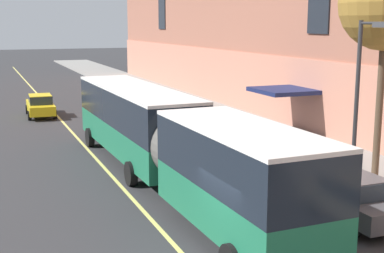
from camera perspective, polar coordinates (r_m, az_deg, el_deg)
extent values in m
cube|color=navy|center=(31.77, 9.78, 3.80)|extent=(3.20, 3.40, 0.24)
cube|color=#1E704C|center=(25.24, -6.08, -1.02)|extent=(2.79, 11.72, 1.28)
cube|color=black|center=(24.98, -6.15, 2.17)|extent=(2.80, 11.72, 1.56)
cube|color=white|center=(24.87, -6.19, 4.09)|extent=(2.81, 11.72, 0.12)
cube|color=#19232D|center=(30.61, -9.37, 3.40)|extent=(2.35, 0.13, 1.17)
cube|color=orange|center=(30.53, -9.41, 4.82)|extent=(1.79, 0.10, 0.28)
cube|color=black|center=(30.91, -9.27, 0.09)|extent=(2.50, 0.17, 0.24)
cube|color=white|center=(30.67, -10.90, 0.43)|extent=(0.28, 0.07, 0.18)
cube|color=white|center=(31.09, -7.69, 0.67)|extent=(0.28, 0.07, 0.18)
cylinder|color=#595651|center=(19.24, -0.57, -2.34)|extent=(2.44, 1.05, 2.42)
cube|color=#1E704C|center=(15.89, 5.16, -8.21)|extent=(2.70, 7.25, 1.28)
cube|color=black|center=(15.48, 5.25, -3.23)|extent=(2.71, 7.25, 1.56)
cube|color=white|center=(15.30, 5.31, -0.18)|extent=(2.72, 7.25, 0.12)
cylinder|color=black|center=(28.96, -10.85, -1.14)|extent=(0.32, 1.01, 1.00)
cylinder|color=black|center=(29.58, -6.02, -0.75)|extent=(0.32, 1.01, 1.00)
cylinder|color=black|center=(21.81, -6.54, -5.00)|extent=(0.32, 1.01, 1.00)
cylinder|color=black|center=(22.63, -0.33, -4.33)|extent=(0.32, 1.01, 1.00)
cylinder|color=black|center=(15.25, 13.05, -12.37)|extent=(0.32, 1.01, 1.00)
cube|color=#B21E19|center=(32.74, -1.53, 0.69)|extent=(2.00, 4.35, 0.64)
cube|color=#232D38|center=(32.44, -1.39, 1.68)|extent=(1.69, 1.99, 0.56)
cube|color=#B21E19|center=(32.40, -1.39, 2.20)|extent=(1.65, 1.90, 0.04)
cylinder|color=black|center=(33.69, -3.81, 0.41)|extent=(0.24, 0.65, 0.64)
cylinder|color=black|center=(34.35, -0.98, 0.64)|extent=(0.24, 0.65, 0.64)
cylinder|color=black|center=(31.25, -2.12, -0.40)|extent=(0.24, 0.65, 0.64)
cylinder|color=black|center=(31.96, 0.88, -0.14)|extent=(0.24, 0.65, 0.64)
cube|color=black|center=(44.35, -6.93, 3.32)|extent=(1.91, 4.68, 0.64)
cube|color=#232D38|center=(44.05, -6.86, 4.05)|extent=(1.64, 2.12, 0.56)
cube|color=black|center=(44.02, -6.87, 4.44)|extent=(1.61, 2.02, 0.04)
cylinder|color=black|center=(45.54, -8.51, 3.07)|extent=(0.23, 0.64, 0.64)
cylinder|color=black|center=(46.01, -6.35, 3.20)|extent=(0.23, 0.64, 0.64)
cylinder|color=black|center=(42.78, -7.54, 2.59)|extent=(0.23, 0.64, 0.64)
cylinder|color=black|center=(43.28, -5.25, 2.74)|extent=(0.23, 0.64, 0.64)
cube|color=#4C4C51|center=(18.76, 16.30, -7.59)|extent=(1.87, 4.49, 0.64)
cube|color=#232D38|center=(18.42, 16.82, -6.01)|extent=(1.63, 2.02, 0.56)
cube|color=#4C4C51|center=(18.33, 16.87, -5.11)|extent=(1.60, 1.93, 0.04)
cylinder|color=black|center=(19.42, 11.59, -7.73)|extent=(0.22, 0.64, 0.64)
cylinder|color=black|center=(20.43, 15.88, -6.99)|extent=(0.22, 0.64, 0.64)
cylinder|color=black|center=(17.31, 16.68, -10.32)|extent=(0.22, 0.64, 0.64)
cube|color=black|center=(24.30, 6.46, -2.99)|extent=(1.85, 4.43, 0.64)
cube|color=#232D38|center=(23.97, 6.74, -1.72)|extent=(1.62, 2.00, 0.56)
cube|color=black|center=(23.91, 6.75, -1.02)|extent=(1.58, 1.91, 0.04)
cylinder|color=black|center=(25.17, 3.17, -3.20)|extent=(0.22, 0.64, 0.64)
cylinder|color=black|center=(25.96, 6.77, -2.82)|extent=(0.22, 0.64, 0.64)
cylinder|color=black|center=(22.80, 6.07, -4.75)|extent=(0.22, 0.64, 0.64)
cylinder|color=black|center=(23.66, 9.93, -4.27)|extent=(0.22, 0.64, 0.64)
cube|color=yellow|center=(39.22, -15.86, 1.98)|extent=(1.87, 4.62, 0.64)
cube|color=#232D38|center=(38.91, -15.88, 2.81)|extent=(1.58, 2.10, 0.56)
cube|color=yellow|center=(38.87, -15.90, 3.25)|extent=(1.54, 2.01, 0.04)
cylinder|color=black|center=(40.61, -17.16, 1.75)|extent=(0.24, 0.65, 0.64)
cylinder|color=black|center=(40.72, -14.81, 1.90)|extent=(0.24, 0.65, 0.64)
cylinder|color=black|center=(37.83, -16.94, 1.12)|extent=(0.24, 0.65, 0.64)
cylinder|color=black|center=(37.94, -14.42, 1.28)|extent=(0.24, 0.65, 0.64)
cylinder|color=brown|center=(22.77, 19.35, 2.05)|extent=(0.29, 0.29, 6.07)
cylinder|color=#2D2D30|center=(20.85, 17.11, 1.91)|extent=(0.16, 0.16, 6.42)
cylinder|color=#2D2D30|center=(20.20, 18.60, 10.42)|extent=(0.10, 1.10, 0.10)
cube|color=#3D3D3F|center=(19.78, 19.63, 10.21)|extent=(0.36, 0.60, 0.20)
cylinder|color=red|center=(25.11, 9.85, -3.13)|extent=(0.24, 0.24, 0.55)
sphere|color=silver|center=(25.03, 9.88, -2.37)|extent=(0.20, 0.20, 0.20)
cylinder|color=silver|center=(25.02, 9.54, -3.05)|extent=(0.10, 0.09, 0.09)
cylinder|color=silver|center=(25.18, 10.16, -2.98)|extent=(0.10, 0.09, 0.09)
cube|color=#E0D66B|center=(17.25, -3.27, -11.05)|extent=(0.16, 140.00, 0.01)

